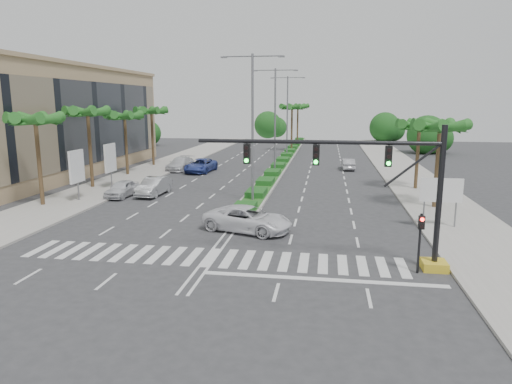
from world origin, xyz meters
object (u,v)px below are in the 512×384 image
Objects in this scene: car_parked_b at (154,186)px; car_parked_d at (180,164)px; car_parked_c at (201,166)px; car_right at (348,164)px; car_crossing at (248,219)px; car_parked_a at (122,189)px.

car_parked_b reaches higher than car_parked_d.
car_parked_c reaches higher than car_right.
car_parked_c is at bearing 40.31° from car_crossing.
car_crossing is (10.39, -10.25, 0.01)m from car_parked_b.
car_parked_c is (0.43, 14.02, -0.00)m from car_parked_b.
car_parked_a is at bearing -152.68° from car_parked_b.
car_right is (20.45, 3.74, -0.11)m from car_parked_d.
car_crossing reaches higher than car_parked_a.
car_parked_c is 3.15m from car_parked_d.
car_parked_c reaches higher than car_parked_a.
car_parked_d is 0.94× the size of car_crossing.
car_parked_b is 15.38m from car_parked_d.
car_parked_c is at bearing 81.59° from car_parked_a.
car_parked_b reaches higher than car_parked_a.
car_parked_b is at bearing 27.29° from car_parked_a.
car_parked_b reaches higher than car_parked_c.
car_parked_b is 0.84× the size of car_crossing.
car_parked_c is at bearing 12.77° from car_right.
car_parked_c is 0.99× the size of car_crossing.
car_parked_d is at bearing 7.53° from car_right.
car_parked_a is 1.03× the size of car_right.
car_crossing is (9.96, -24.27, 0.01)m from car_parked_c.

